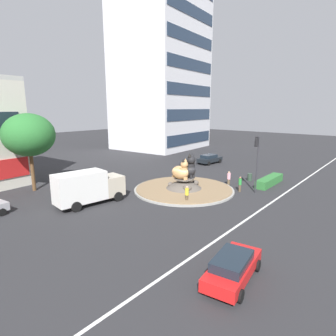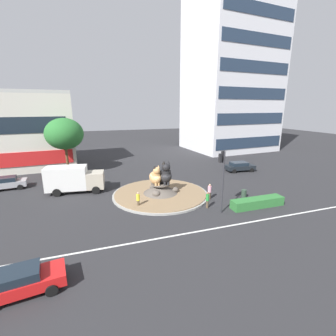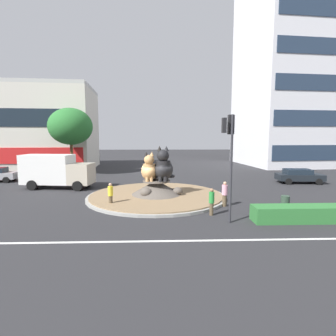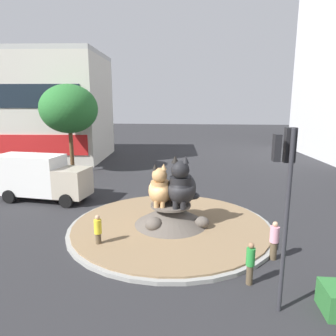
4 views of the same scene
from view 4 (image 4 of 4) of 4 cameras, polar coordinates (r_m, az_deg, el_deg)
ground_plane at (r=17.07m, az=0.50°, el=-11.00°), size 160.00×160.00×0.00m
roundabout_island at (r=16.92m, az=0.50°, el=-9.80°), size 10.85×10.85×1.37m
cat_statue_calico at (r=16.39m, az=-1.43°, el=-3.82°), size 1.43×2.32×2.26m
cat_statue_black at (r=16.23m, az=2.52°, el=-3.39°), size 1.82×2.68×2.71m
traffic_light_mast at (r=10.02m, az=20.81°, el=-2.45°), size 0.71×0.56×5.95m
broadleaf_tree_behind_island at (r=30.54m, az=-17.74°, el=10.28°), size 5.28×5.28×8.30m
pedestrian_pink_shirt at (r=14.38m, az=18.91°, el=-12.34°), size 0.39×0.39×1.73m
pedestrian_yellow_shirt at (r=14.90m, az=-12.73°, el=-11.25°), size 0.35×0.35×1.64m
pedestrian_green_shirt at (r=12.35m, az=14.87°, el=-16.39°), size 0.32×0.32×1.67m
delivery_box_truck at (r=23.01m, az=-22.41°, el=-1.47°), size 6.64×3.07×3.14m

